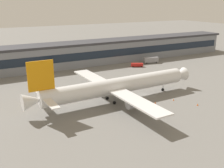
{
  "coord_description": "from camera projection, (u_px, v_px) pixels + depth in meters",
  "views": [
    {
      "loc": [
        -55.5,
        -76.13,
        33.6
      ],
      "look_at": [
        -11.7,
        3.95,
        5.0
      ],
      "focal_mm": 42.57,
      "sensor_mm": 36.0,
      "label": 1
    }
  ],
  "objects": [
    {
      "name": "ground_plane",
      "position": [
        144.0,
        95.0,
        99.2
      ],
      "size": [
        600.0,
        600.0,
        0.0
      ],
      "primitive_type": "plane",
      "color": "slate"
    },
    {
      "name": "terminal_building",
      "position": [
        84.0,
        53.0,
        145.36
      ],
      "size": [
        194.41,
        15.2,
        12.53
      ],
      "color": "gray",
      "rests_on": "ground_plane"
    },
    {
      "name": "airliner",
      "position": [
        115.0,
        86.0,
        91.73
      ],
      "size": [
        63.91,
        54.84,
        17.22
      ],
      "color": "white",
      "rests_on": "ground_plane"
    },
    {
      "name": "fuel_truck",
      "position": [
        150.0,
        60.0,
        149.93
      ],
      "size": [
        8.82,
        4.63,
        3.35
      ],
      "color": "gray",
      "rests_on": "ground_plane"
    },
    {
      "name": "belt_loader",
      "position": [
        137.0,
        65.0,
        141.36
      ],
      "size": [
        6.59,
        4.77,
        1.95
      ],
      "color": "red",
      "rests_on": "ground_plane"
    },
    {
      "name": "traffic_cone_0",
      "position": [
        198.0,
        105.0,
        89.15
      ],
      "size": [
        0.56,
        0.56,
        0.7
      ],
      "primitive_type": "cone",
      "color": "#F2590C",
      "rests_on": "ground_plane"
    },
    {
      "name": "traffic_cone_1",
      "position": [
        155.0,
        103.0,
        91.02
      ],
      "size": [
        0.46,
        0.46,
        0.57
      ],
      "primitive_type": "cone",
      "color": "#F2590C",
      "rests_on": "ground_plane"
    },
    {
      "name": "traffic_cone_2",
      "position": [
        174.0,
        100.0,
        93.69
      ],
      "size": [
        0.46,
        0.46,
        0.58
      ],
      "primitive_type": "cone",
      "color": "#F2590C",
      "rests_on": "ground_plane"
    },
    {
      "name": "traffic_cone_3",
      "position": [
        138.0,
        103.0,
        90.8
      ],
      "size": [
        0.58,
        0.58,
        0.72
      ],
      "primitive_type": "cone",
      "color": "#F2590C",
      "rests_on": "ground_plane"
    }
  ]
}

